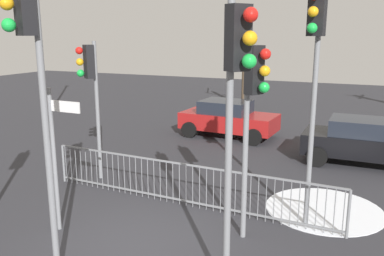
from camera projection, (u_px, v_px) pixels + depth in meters
ground_plane at (138, 245)px, 8.12m from camera, size 60.00×60.00×0.00m
traffic_light_mid_left at (253, 97)px, 7.69m from camera, size 0.52×0.41×3.98m
traffic_light_mid_right at (315, 55)px, 8.08m from camera, size 0.35×0.56×5.04m
traffic_light_foreground_left at (236, 87)px, 5.77m from camera, size 0.50×0.44×4.58m
traffic_light_rear_right at (31, 61)px, 6.13m from camera, size 0.39×0.53×5.06m
traffic_light_foreground_right at (90, 80)px, 11.19m from camera, size 0.44×0.50×3.90m
direction_sign_post at (56, 153)px, 8.38m from camera, size 0.79×0.09×3.04m
pedestrian_guard_railing at (183, 184)px, 9.88m from camera, size 7.61×0.39×1.07m
car_red_trailing at (228, 118)px, 16.51m from camera, size 3.90×2.12×1.47m
car_black_far at (364, 141)px, 12.97m from camera, size 3.81×1.94×1.47m
street_lamp at (34, 16)px, 18.05m from camera, size 0.36×0.36×8.08m
bare_tree_centre at (245, 72)px, 22.82m from camera, size 1.27×1.30×4.58m
snow_patch_kerb at (324, 209)px, 9.74m from camera, size 2.75×2.75×0.01m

